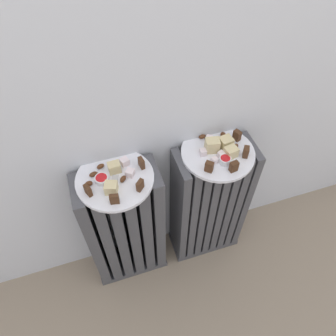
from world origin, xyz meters
TOP-DOWN VIEW (x-y plane):
  - ground_plane at (0.00, 0.00)m, footprint 6.00×6.00m
  - radiator_left at (-0.18, 0.28)m, footprint 0.31×0.15m
  - radiator_right at (0.18, 0.28)m, footprint 0.31×0.15m
  - plate_left at (-0.18, 0.28)m, footprint 0.26×0.26m
  - plate_right at (0.18, 0.28)m, footprint 0.26×0.26m
  - dark_cake_slice_left_0 at (-0.27, 0.24)m, footprint 0.02×0.03m
  - dark_cake_slice_left_1 at (-0.20, 0.18)m, footprint 0.03×0.02m
  - dark_cake_slice_left_2 at (-0.12, 0.21)m, footprint 0.03×0.03m
  - dark_cake_slice_left_3 at (-0.09, 0.30)m, footprint 0.02×0.03m
  - marble_cake_slice_left_0 at (-0.18, 0.31)m, footprint 0.04×0.03m
  - marble_cake_slice_left_1 at (-0.20, 0.23)m, footprint 0.05×0.05m
  - turkish_delight_left_0 at (-0.14, 0.33)m, footprint 0.03×0.03m
  - turkish_delight_left_1 at (-0.13, 0.27)m, footprint 0.04×0.04m
  - medjool_date_left_0 at (-0.27, 0.27)m, footprint 0.02×0.02m
  - medjool_date_left_1 at (-0.16, 0.26)m, footprint 0.03×0.03m
  - medjool_date_left_2 at (-0.25, 0.31)m, footprint 0.03×0.02m
  - medjool_date_left_3 at (-0.22, 0.34)m, footprint 0.03×0.02m
  - jam_bowl_left at (-0.23, 0.28)m, footprint 0.04×0.04m
  - dark_cake_slice_right_0 at (0.12, 0.21)m, footprint 0.03×0.03m
  - dark_cake_slice_right_1 at (0.20, 0.19)m, footprint 0.03×0.02m
  - dark_cake_slice_right_2 at (0.26, 0.23)m, footprint 0.03×0.03m
  - dark_cake_slice_right_3 at (0.27, 0.31)m, footprint 0.03×0.03m
  - marble_cake_slice_right_0 at (0.22, 0.25)m, footprint 0.05×0.04m
  - marble_cake_slice_right_1 at (0.16, 0.29)m, footprint 0.05×0.05m
  - marble_cake_slice_right_2 at (0.22, 0.29)m, footprint 0.05×0.04m
  - turkish_delight_right_0 at (0.18, 0.26)m, footprint 0.03×0.03m
  - turkish_delight_right_1 at (0.15, 0.24)m, footprint 0.02×0.02m
  - turkish_delight_right_2 at (0.17, 0.34)m, footprint 0.03×0.03m
  - turkish_delight_right_3 at (0.13, 0.29)m, footprint 0.02×0.02m
  - medjool_date_right_0 at (0.23, 0.34)m, footprint 0.03×0.03m
  - medjool_date_right_1 at (0.16, 0.36)m, footprint 0.03×0.02m
  - medjool_date_right_2 at (0.25, 0.28)m, footprint 0.03×0.03m
  - jam_bowl_right at (0.18, 0.23)m, footprint 0.04×0.04m
  - fork at (-0.19, 0.25)m, footprint 0.05×0.09m

SIDE VIEW (x-z plane):
  - ground_plane at x=0.00m, z-range 0.00..0.00m
  - radiator_right at x=0.18m, z-range 0.00..0.64m
  - radiator_left at x=-0.18m, z-range 0.00..0.64m
  - plate_left at x=-0.18m, z-range 0.65..0.66m
  - plate_right at x=0.18m, z-range 0.65..0.66m
  - fork at x=-0.19m, z-range 0.66..0.66m
  - medjool_date_left_2 at x=-0.25m, z-range 0.66..0.68m
  - medjool_date_right_0 at x=0.23m, z-range 0.66..0.68m
  - medjool_date_right_1 at x=0.16m, z-range 0.66..0.68m
  - medjool_date_right_2 at x=0.25m, z-range 0.66..0.68m
  - medjool_date_left_3 at x=-0.22m, z-range 0.66..0.68m
  - medjool_date_left_1 at x=-0.16m, z-range 0.66..0.68m
  - medjool_date_left_0 at x=-0.27m, z-range 0.66..0.68m
  - turkish_delight_right_1 at x=0.15m, z-range 0.66..0.68m
  - turkish_delight_right_2 at x=0.17m, z-range 0.66..0.68m
  - turkish_delight_right_0 at x=0.18m, z-range 0.66..0.68m
  - jam_bowl_left at x=-0.23m, z-range 0.66..0.68m
  - turkish_delight_right_3 at x=0.13m, z-range 0.66..0.68m
  - turkish_delight_left_1 at x=-0.13m, z-range 0.66..0.69m
  - turkish_delight_left_0 at x=-0.14m, z-range 0.66..0.69m
  - jam_bowl_right at x=0.18m, z-range 0.66..0.69m
  - marble_cake_slice_right_0 at x=0.22m, z-range 0.66..0.70m
  - marble_cake_slice_left_1 at x=-0.20m, z-range 0.66..0.70m
  - marble_cake_slice_left_0 at x=-0.18m, z-range 0.66..0.70m
  - dark_cake_slice_left_0 at x=-0.27m, z-range 0.66..0.70m
  - dark_cake_slice_left_1 at x=-0.20m, z-range 0.66..0.70m
  - dark_cake_slice_left_2 at x=-0.12m, z-range 0.66..0.70m
  - dark_cake_slice_left_3 at x=-0.09m, z-range 0.66..0.70m
  - dark_cake_slice_right_0 at x=0.12m, z-range 0.66..0.70m
  - dark_cake_slice_right_1 at x=0.20m, z-range 0.66..0.70m
  - dark_cake_slice_right_2 at x=0.26m, z-range 0.66..0.70m
  - dark_cake_slice_right_3 at x=0.27m, z-range 0.66..0.70m
  - marble_cake_slice_right_2 at x=0.22m, z-range 0.66..0.70m
  - marble_cake_slice_right_1 at x=0.16m, z-range 0.66..0.71m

